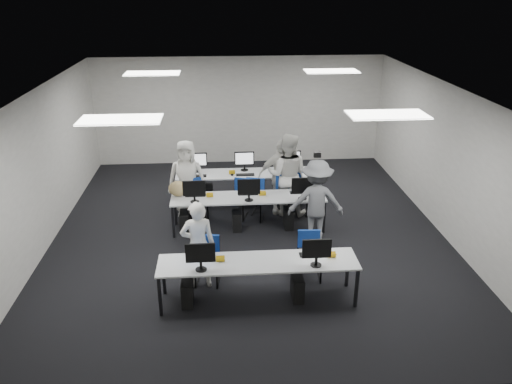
{
  "coord_description": "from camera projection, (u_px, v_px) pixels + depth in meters",
  "views": [
    {
      "loc": [
        -0.54,
        -9.27,
        4.85
      ],
      "look_at": [
        0.13,
        -0.19,
        1.0
      ],
      "focal_mm": 35.0,
      "sensor_mm": 36.0,
      "label": 1
    }
  ],
  "objects": [
    {
      "name": "student_1",
      "position": [
        287.0,
        174.0,
        10.98
      ],
      "size": [
        1.04,
        0.9,
        1.86
      ],
      "primitive_type": "imported",
      "rotation": [
        0.0,
        0.0,
        2.9
      ],
      "color": "silver",
      "rests_on": "ground"
    },
    {
      "name": "desk_front",
      "position": [
        258.0,
        264.0,
        7.97
      ],
      "size": [
        3.2,
        0.7,
        0.73
      ],
      "color": "silver",
      "rests_on": "ground"
    },
    {
      "name": "equipment_front",
      "position": [
        246.0,
        282.0,
        8.07
      ],
      "size": [
        2.51,
        0.41,
        1.19
      ],
      "color": "#0B3695",
      "rests_on": "desk_front"
    },
    {
      "name": "room",
      "position": [
        249.0,
        165.0,
        9.86
      ],
      "size": [
        9.0,
        9.02,
        3.0
      ],
      "color": "black",
      "rests_on": "ground"
    },
    {
      "name": "student_0",
      "position": [
        198.0,
        245.0,
        8.32
      ],
      "size": [
        0.63,
        0.46,
        1.58
      ],
      "primitive_type": "imported",
      "rotation": [
        0.0,
        0.0,
        3.28
      ],
      "color": "silver",
      "rests_on": "ground"
    },
    {
      "name": "handbag",
      "position": [
        178.0,
        189.0,
        10.32
      ],
      "size": [
        0.41,
        0.28,
        0.33
      ],
      "primitive_type": "ellipsoid",
      "rotation": [
        0.0,
        0.0,
        -0.07
      ],
      "color": "#9D7C51",
      "rests_on": "desk_mid"
    },
    {
      "name": "chair_2",
      "position": [
        197.0,
        208.0,
        10.96
      ],
      "size": [
        0.5,
        0.53,
        0.82
      ],
      "rotation": [
        0.0,
        0.0,
        0.26
      ],
      "color": "navy",
      "rests_on": "ground"
    },
    {
      "name": "student_3",
      "position": [
        281.0,
        177.0,
        11.08
      ],
      "size": [
        1.02,
        0.47,
        1.71
      ],
      "primitive_type": "imported",
      "rotation": [
        0.0,
        0.0,
        -0.05
      ],
      "color": "silver",
      "rests_on": "ground"
    },
    {
      "name": "chair_5",
      "position": [
        192.0,
        200.0,
        11.3
      ],
      "size": [
        0.56,
        0.59,
        0.88
      ],
      "rotation": [
        0.0,
        0.0,
        0.34
      ],
      "color": "navy",
      "rests_on": "ground"
    },
    {
      "name": "equipment_back",
      "position": [
        253.0,
        187.0,
        11.8
      ],
      "size": [
        2.91,
        0.41,
        1.19
      ],
      "color": "white",
      "rests_on": "desk_back"
    },
    {
      "name": "chair_0",
      "position": [
        208.0,
        269.0,
        8.64
      ],
      "size": [
        0.46,
        0.49,
        0.83
      ],
      "rotation": [
        0.0,
        0.0,
        -0.13
      ],
      "color": "navy",
      "rests_on": "ground"
    },
    {
      "name": "photographer",
      "position": [
        316.0,
        201.0,
        9.83
      ],
      "size": [
        1.15,
        0.71,
        1.71
      ],
      "primitive_type": "imported",
      "rotation": [
        0.0,
        0.0,
        3.07
      ],
      "color": "slate",
      "rests_on": "ground"
    },
    {
      "name": "student_2",
      "position": [
        187.0,
        178.0,
        11.0
      ],
      "size": [
        0.88,
        0.61,
        1.7
      ],
      "primitive_type": "imported",
      "rotation": [
        0.0,
        0.0,
        -0.09
      ],
      "color": "silver",
      "rests_on": "ground"
    },
    {
      "name": "desk_mid",
      "position": [
        248.0,
        199.0,
        10.36
      ],
      "size": [
        3.2,
        0.7,
        0.73
      ],
      "color": "silver",
      "rests_on": "ground"
    },
    {
      "name": "equipment_mid",
      "position": [
        239.0,
        214.0,
        10.46
      ],
      "size": [
        2.91,
        0.41,
        1.19
      ],
      "color": "white",
      "rests_on": "desk_mid"
    },
    {
      "name": "desk_back",
      "position": [
        245.0,
        175.0,
        11.65
      ],
      "size": [
        3.2,
        0.7,
        0.73
      ],
      "color": "silver",
      "rests_on": "ground"
    },
    {
      "name": "chair_4",
      "position": [
        295.0,
        201.0,
        11.18
      ],
      "size": [
        0.53,
        0.57,
        0.95
      ],
      "rotation": [
        0.0,
        0.0,
        0.14
      ],
      "color": "navy",
      "rests_on": "ground"
    },
    {
      "name": "chair_1",
      "position": [
        309.0,
        264.0,
        8.79
      ],
      "size": [
        0.44,
        0.47,
        0.84
      ],
      "rotation": [
        0.0,
        0.0,
        -0.06
      ],
      "color": "navy",
      "rests_on": "ground"
    },
    {
      "name": "dslr_camera",
      "position": [
        317.0,
        155.0,
        9.64
      ],
      "size": [
        0.15,
        0.19,
        0.1
      ],
      "primitive_type": "cube",
      "rotation": [
        0.0,
        0.0,
        3.07
      ],
      "color": "black",
      "rests_on": "photographer"
    },
    {
      "name": "ceiling_panels",
      "position": [
        248.0,
        90.0,
        9.28
      ],
      "size": [
        5.2,
        4.6,
        0.02
      ],
      "color": "white",
      "rests_on": "room"
    },
    {
      "name": "chair_6",
      "position": [
        246.0,
        200.0,
        11.32
      ],
      "size": [
        0.55,
        0.57,
        0.87
      ],
      "rotation": [
        0.0,
        0.0,
        -0.3
      ],
      "color": "navy",
      "rests_on": "ground"
    },
    {
      "name": "chair_7",
      "position": [
        288.0,
        199.0,
        11.29
      ],
      "size": [
        0.62,
        0.65,
        0.96
      ],
      "rotation": [
        0.0,
        0.0,
        -0.36
      ],
      "color": "navy",
      "rests_on": "ground"
    },
    {
      "name": "chair_3",
      "position": [
        254.0,
        206.0,
        10.99
      ],
      "size": [
        0.54,
        0.56,
        0.88
      ],
      "rotation": [
        0.0,
        0.0,
        -0.27
      ],
      "color": "navy",
      "rests_on": "ground"
    }
  ]
}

